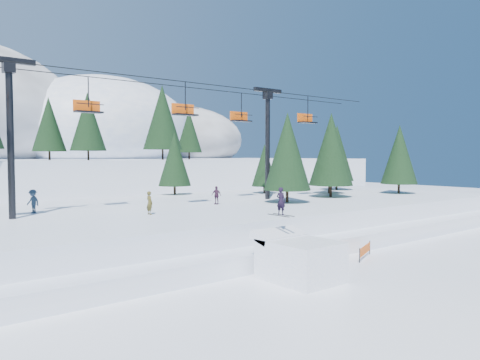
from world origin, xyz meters
TOP-DOWN VIEW (x-y plane):
  - ground at (0.00, 0.00)m, footprint 160.00×160.00m
  - mid_shelf at (0.00, 18.00)m, footprint 70.00×22.00m
  - berm at (0.00, 8.00)m, footprint 70.00×6.00m
  - jump_kicker at (1.46, 2.64)m, footprint 3.12×4.35m
  - chairlift at (1.41, 18.05)m, footprint 46.00×3.21m
  - conifer_stand at (1.97, 18.49)m, footprint 63.13×18.73m
  - distant_skiers at (-2.54, 17.80)m, footprint 34.15×8.57m
  - banner_near at (8.56, 3.69)m, footprint 2.63×1.18m
  - banner_far at (8.34, 5.59)m, footprint 2.80×0.62m

SIDE VIEW (x-z plane):
  - ground at x=0.00m, z-range 0.00..0.00m
  - banner_near at x=8.56m, z-range 0.09..0.99m
  - banner_far at x=8.34m, z-range 0.09..0.99m
  - berm at x=0.00m, z-range 0.00..1.10m
  - jump_kicker at x=1.46m, z-range -1.26..3.58m
  - mid_shelf at x=0.00m, z-range 0.00..2.50m
  - distant_skiers at x=-2.54m, z-range 2.46..4.14m
  - conifer_stand at x=1.97m, z-range 2.45..10.96m
  - chairlift at x=1.41m, z-range 4.18..14.46m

